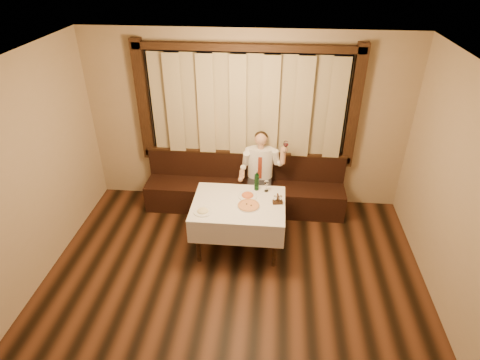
# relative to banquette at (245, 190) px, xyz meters

# --- Properties ---
(room) EXTENTS (5.01, 6.01, 2.81)m
(room) POSITION_rel_banquette_xyz_m (-0.00, -1.75, 1.19)
(room) COLOR black
(room) RESTS_ON ground
(banquette) EXTENTS (3.20, 0.61, 0.94)m
(banquette) POSITION_rel_banquette_xyz_m (0.00, 0.00, 0.00)
(banquette) COLOR black
(banquette) RESTS_ON ground
(dining_table) EXTENTS (1.27, 0.97, 0.76)m
(dining_table) POSITION_rel_banquette_xyz_m (0.00, -1.02, 0.34)
(dining_table) COLOR black
(dining_table) RESTS_ON ground
(pizza) EXTENTS (0.31, 0.31, 0.03)m
(pizza) POSITION_rel_banquette_xyz_m (0.14, -1.09, 0.46)
(pizza) COLOR white
(pizza) RESTS_ON dining_table
(pasta_red) EXTENTS (0.27, 0.27, 0.09)m
(pasta_red) POSITION_rel_banquette_xyz_m (0.11, -0.86, 0.48)
(pasta_red) COLOR white
(pasta_red) RESTS_ON dining_table
(pasta_cream) EXTENTS (0.25, 0.25, 0.08)m
(pasta_cream) POSITION_rel_banquette_xyz_m (-0.45, -1.28, 0.48)
(pasta_cream) COLOR white
(pasta_cream) RESTS_ON dining_table
(green_bottle) EXTENTS (0.07, 0.07, 0.30)m
(green_bottle) POSITION_rel_banquette_xyz_m (0.22, -0.66, 0.58)
(green_bottle) COLOR #0E4219
(green_bottle) RESTS_ON dining_table
(table_wine_glass) EXTENTS (0.07, 0.07, 0.19)m
(table_wine_glass) POSITION_rel_banquette_xyz_m (0.37, -0.69, 0.58)
(table_wine_glass) COLOR white
(table_wine_glass) RESTS_ON dining_table
(cruet_caddy) EXTENTS (0.14, 0.09, 0.14)m
(cruet_caddy) POSITION_rel_banquette_xyz_m (0.53, -0.99, 0.50)
(cruet_caddy) COLOR black
(cruet_caddy) RESTS_ON dining_table
(seated_man) EXTENTS (0.73, 0.55, 1.36)m
(seated_man) POSITION_rel_banquette_xyz_m (0.25, -0.09, 0.49)
(seated_man) COLOR black
(seated_man) RESTS_ON ground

